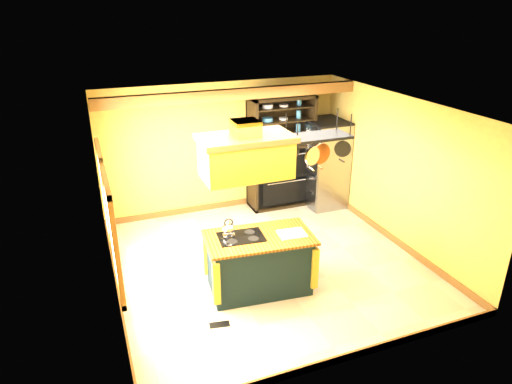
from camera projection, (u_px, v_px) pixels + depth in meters
floor at (268, 263)px, 7.83m from camera, size 5.00×5.00×0.00m
ceiling at (269, 107)px, 6.79m from camera, size 5.00×5.00×0.00m
wall_back at (222, 148)px, 9.46m from camera, size 5.00×0.02×2.70m
wall_front at (353, 270)px, 5.16m from camera, size 5.00×0.02×2.70m
wall_left at (106, 215)px, 6.48m from camera, size 0.02×5.00×2.70m
wall_right at (397, 171)px, 8.15m from camera, size 0.02×5.00×2.70m
ceiling_beam at (233, 94)px, 8.29m from camera, size 5.00×0.15×0.20m
window_near at (114, 237)px, 5.78m from camera, size 0.06×1.06×1.56m
window_far at (105, 196)px, 6.99m from camera, size 0.06×1.06×1.56m
kitchen_island at (259, 262)px, 6.97m from camera, size 1.69×1.05×1.11m
range_hood at (246, 154)px, 6.22m from camera, size 1.29×0.73×0.80m
pot_rack at (318, 142)px, 6.58m from camera, size 0.98×0.46×0.79m
refrigerator at (323, 165)px, 9.82m from camera, size 0.80×0.94×1.84m
hutch at (280, 164)px, 9.80m from camera, size 1.36×0.61×2.40m
floor_register at (219, 325)px, 6.34m from camera, size 0.30×0.17×0.01m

